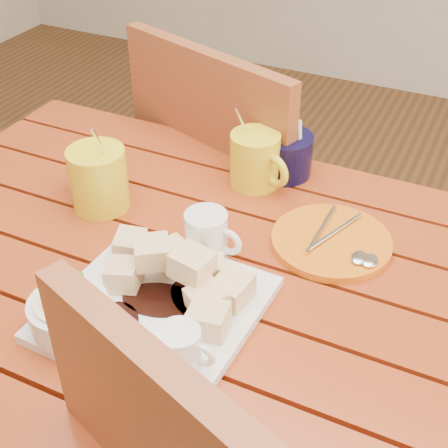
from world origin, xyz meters
The scene contains 8 objects.
table centered at (0.00, 0.00, 0.64)m, with size 1.20×0.79×0.75m.
dessert_plate centered at (-0.04, -0.13, 0.78)m, with size 0.29×0.29×0.11m.
coffee_mug_left centered at (-0.25, 0.09, 0.81)m, with size 0.14×0.10×0.17m.
coffee_mug_right centered at (-0.03, 0.27, 0.80)m, with size 0.13×0.09×0.15m.
cream_pitcher centered at (-0.01, 0.04, 0.79)m, with size 0.10×0.08×0.08m.
sugar_caddy centered at (0.00, 0.33, 0.79)m, with size 0.11×0.11×0.12m.
orange_saucer centered at (0.16, 0.15, 0.76)m, with size 0.20×0.20×0.02m.
chair_far centered at (-0.15, 0.49, 0.53)m, with size 0.56×0.56×0.94m.
Camera 1 is at (0.34, -0.64, 1.39)m, focal length 50.00 mm.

